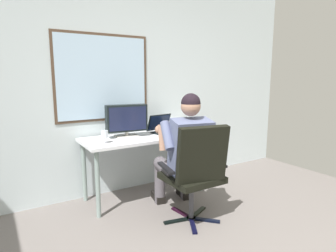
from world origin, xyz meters
The scene contains 7 objects.
wall_rear centered at (0.00, 2.48, 1.39)m, with size 5.65×0.08×2.79m.
desk centered at (0.24, 2.12, 0.65)m, with size 1.44×0.60×0.73m.
office_chair centered at (0.34, 1.25, 0.56)m, with size 0.64×0.62×0.99m.
person_seated centered at (0.38, 1.51, 0.66)m, with size 0.60×0.84×1.26m.
crt_monitor centered at (0.04, 2.17, 0.94)m, with size 0.48×0.23×0.37m.
laptop centered at (0.55, 2.21, 0.79)m, with size 0.37×0.35×0.22m.
wine_glass centered at (-0.28, 2.01, 0.82)m, with size 0.07×0.07×0.13m.
Camera 1 is at (-1.25, -0.79, 1.41)m, focal length 30.48 mm.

